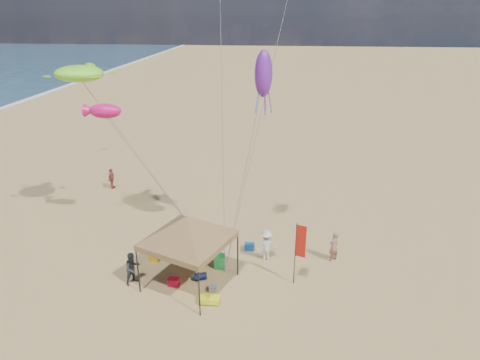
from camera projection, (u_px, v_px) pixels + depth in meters
The scene contains 18 objects.
ground at pixel (234, 279), 20.42m from camera, with size 280.00×280.00×0.00m, color tan.
canopy_tent at pixel (187, 219), 18.77m from camera, with size 6.25×6.25×4.18m.
feather_flag at pixel (299, 245), 19.20m from camera, with size 0.48×0.18×3.25m.
cooler_red at pixel (174, 282), 19.87m from camera, with size 0.54×0.38×0.38m, color red.
cooler_blue at pixel (249, 247), 22.80m from camera, with size 0.54×0.38×0.38m, color #13539E.
bag_navy at pixel (200, 276), 20.28m from camera, with size 0.36×0.36×0.60m, color #0C1638.
bag_orange at pixel (165, 244), 23.12m from camera, with size 0.36×0.36×0.60m, color orange.
chair_green at pixel (220, 261), 21.21m from camera, with size 0.50×0.50×0.70m, color green.
chair_yellow at pixel (154, 254), 21.81m from camera, with size 0.50×0.50×0.70m, color yellow.
crate_grey at pixel (213, 288), 19.49m from camera, with size 0.34×0.30×0.28m, color gray.
beach_cart at pixel (210, 299), 18.64m from camera, with size 0.90×0.50×0.24m, color #DDEC1A.
person_near_a at pixel (334, 246), 21.60m from camera, with size 0.62×0.41×1.70m, color #A06F5B.
person_near_b at pixel (133, 268), 19.81m from camera, with size 0.80×0.62×1.65m, color #313943.
person_near_c at pixel (266, 245), 21.67m from camera, with size 1.11×0.64×1.72m, color beige.
person_far_a at pixel (112, 179), 30.43m from camera, with size 0.90×0.38×1.54m, color #9F403D.
turtle_kite at pixel (79, 74), 21.84m from camera, with size 2.61×2.09×0.87m, color #7FFF2C.
fish_kite at pixel (105, 111), 21.91m from camera, with size 1.76×0.88×0.78m, color #DF106C.
squid_kite at pixel (263, 74), 20.39m from camera, with size 0.88×0.88×2.29m, color purple.
Camera 1 is at (2.07, -16.93, 12.23)m, focal length 31.23 mm.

